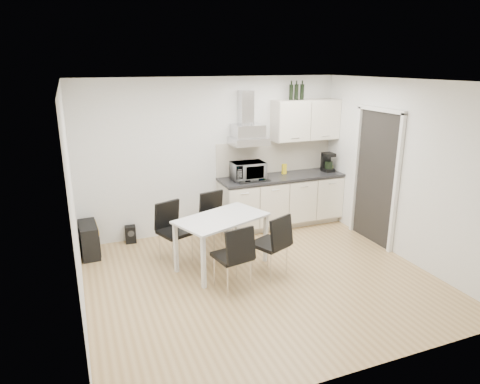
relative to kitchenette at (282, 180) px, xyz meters
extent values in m
plane|color=tan|center=(-1.19, -1.73, -0.83)|extent=(4.50, 4.50, 0.00)
cube|color=white|center=(-1.19, 0.27, 0.47)|extent=(4.50, 0.10, 2.60)
cube|color=white|center=(-1.19, -3.73, 0.47)|extent=(4.50, 0.10, 2.60)
cube|color=white|center=(-3.44, -1.73, 0.47)|extent=(0.10, 4.00, 2.60)
cube|color=white|center=(1.06, -1.73, 0.47)|extent=(0.10, 4.00, 2.60)
plane|color=white|center=(-1.19, -1.73, 1.77)|extent=(4.50, 4.50, 0.00)
cube|color=white|center=(1.02, -1.18, 0.22)|extent=(0.08, 1.04, 2.10)
cube|color=beige|center=(-0.04, 0.01, -0.78)|extent=(2.16, 0.52, 0.10)
cube|color=beige|center=(-0.04, -0.03, -0.35)|extent=(2.20, 0.60, 0.76)
cube|color=#27272A|center=(-0.04, -0.04, 0.07)|extent=(2.22, 0.64, 0.04)
cube|color=beige|center=(-0.04, 0.25, 0.38)|extent=(2.20, 0.02, 0.58)
cube|color=beige|center=(0.46, 0.09, 1.02)|extent=(1.20, 0.35, 0.70)
cube|color=silver|center=(-0.64, 0.05, 0.82)|extent=(0.60, 0.46, 0.30)
cube|color=silver|center=(-0.64, 0.16, 1.27)|extent=(0.22, 0.20, 0.55)
imported|color=silver|center=(-0.68, -0.05, 0.27)|extent=(0.55, 0.31, 0.37)
cube|color=yellow|center=(0.06, 0.07, 0.18)|extent=(0.08, 0.04, 0.18)
cylinder|color=brown|center=(0.89, -0.08, 0.14)|extent=(0.04, 0.04, 0.11)
cylinder|color=#4C6626|center=(0.95, -0.08, 0.14)|extent=(0.04, 0.04, 0.11)
cylinder|color=black|center=(0.16, 0.09, 1.53)|extent=(0.07, 0.07, 0.32)
cylinder|color=black|center=(0.26, 0.09, 1.53)|extent=(0.07, 0.07, 0.32)
cylinder|color=black|center=(0.37, 0.09, 1.53)|extent=(0.07, 0.07, 0.32)
cube|color=white|center=(-1.55, -1.19, -0.10)|extent=(1.42, 1.12, 0.03)
cube|color=white|center=(-1.97, -1.69, -0.47)|extent=(0.06, 0.06, 0.72)
cube|color=white|center=(-0.90, -1.27, -0.47)|extent=(0.06, 0.06, 0.72)
cube|color=white|center=(-2.20, -1.11, -0.47)|extent=(0.06, 0.06, 0.72)
cube|color=white|center=(-1.13, -0.70, -0.47)|extent=(0.06, 0.06, 0.72)
cube|color=black|center=(-3.29, -0.08, -0.58)|extent=(0.27, 0.60, 0.50)
cube|color=gold|center=(-3.16, -0.08, -0.40)|extent=(0.03, 0.54, 0.08)
cube|color=black|center=(-2.65, 0.17, -0.69)|extent=(0.18, 0.16, 0.28)
camera|label=1|loc=(-3.37, -6.47, 1.98)|focal=32.00mm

